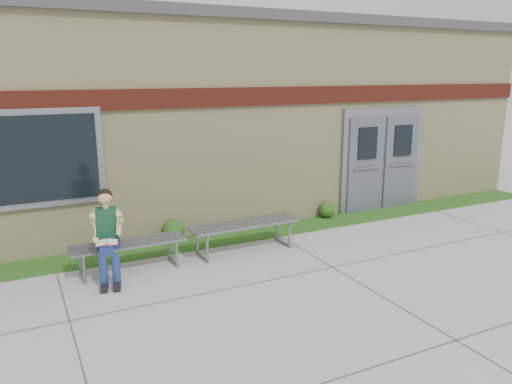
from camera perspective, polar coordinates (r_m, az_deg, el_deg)
ground at (r=7.30m, az=4.48°, el=-11.23°), size 80.00×80.00×0.00m
grass_strip at (r=9.46m, az=-3.63°, el=-5.24°), size 16.00×0.80×0.02m
school_building at (r=12.19m, az=-10.06°, el=8.89°), size 16.20×6.22×4.20m
bench_left at (r=8.11m, az=-14.33°, el=-6.31°), size 1.78×0.51×0.46m
bench_right at (r=8.69m, az=-1.35°, el=-4.26°), size 1.98×0.59×0.51m
girl at (r=7.75m, az=-16.63°, el=-4.60°), size 0.50×0.86×1.37m
shrub_mid at (r=9.33m, az=-9.41°, el=-4.33°), size 0.40×0.40×0.40m
shrub_east at (r=10.76m, az=8.10°, el=-2.01°), size 0.34×0.34×0.34m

